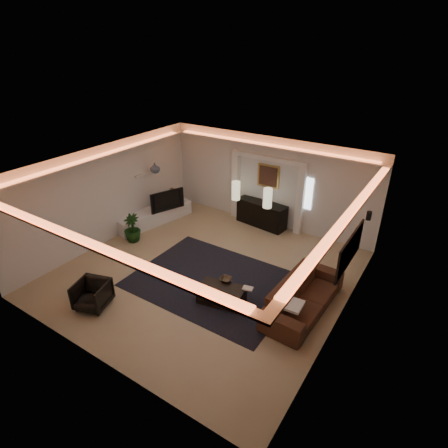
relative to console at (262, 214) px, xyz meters
The scene contains 33 objects.
floor 3.28m from the console, 88.96° to the right, with size 7.00×7.00×0.00m, color tan.
ceiling 4.10m from the console, 88.96° to the right, with size 7.00×7.00×0.00m, color white.
wall_back 1.08m from the console, 76.78° to the left, with size 7.00×7.00×0.00m, color silver.
wall_front 6.83m from the console, 89.50° to the right, with size 7.00×7.00×0.00m, color silver.
wall_left 4.85m from the console, 136.64° to the right, with size 7.00×7.00×0.00m, color silver.
wall_right 4.93m from the console, 42.40° to the right, with size 7.00×7.00×0.00m, color silver.
cove_soffit 3.94m from the console, 88.96° to the right, with size 7.00×7.00×0.04m, color silver.
daylight_slit 1.71m from the console, ahead, with size 0.25×0.03×1.00m, color white.
area_rug 3.50m from the console, 82.43° to the right, with size 4.00×3.00×0.01m, color black.
pilaster_left 1.31m from the console, behind, with size 0.22×0.20×2.20m, color silver.
pilaster_right 1.40m from the console, ahead, with size 0.22×0.20×2.20m, color silver.
alcove_header 1.86m from the console, 68.62° to the left, with size 2.52×0.20×0.12m, color silver.
painting_frame 1.27m from the console, 75.05° to the left, with size 0.74×0.04×0.74m, color tan.
painting_canvas 1.27m from the console, 73.24° to the left, with size 0.62×0.02×0.62m, color #4C2D1E.
art_panel_frame 4.78m from the console, 39.90° to the right, with size 0.04×1.64×0.74m, color black.
art_panel_gold 4.76m from the console, 40.10° to the right, with size 0.02×1.50×0.62m, color tan.
wall_sconce 3.82m from the console, 16.98° to the right, with size 0.12×0.12×0.22m, color black.
wall_niche 4.05m from the console, 151.32° to the right, with size 0.10×0.55×0.04m, color silver.
console is the anchor object (origin of this frame).
lamp_left 1.11m from the console, 162.65° to the right, with size 0.27×0.27×0.61m, color beige.
lamp_right 0.80m from the console, 40.15° to the right, with size 0.28×0.28×0.63m, color beige.
media_ledge 3.56m from the console, 150.26° to the right, with size 0.67×2.67×0.50m, color silver.
tv 3.17m from the console, 151.30° to the right, with size 0.15×1.17×0.68m, color black.
figurine 3.20m from the console, 165.66° to the right, with size 0.15×0.15×0.40m, color #3F2F20.
ginger_jar 3.74m from the console, 153.61° to the right, with size 0.31×0.31×0.33m, color #45576A.
plant 4.13m from the console, 132.27° to the right, with size 0.49×0.49×0.87m, color black.
sofa 4.23m from the console, 49.19° to the right, with size 0.98×2.51×0.73m, color #382413.
throw_blanket 4.69m from the console, 55.06° to the right, with size 0.55×0.45×0.06m, color beige.
throw_pillow 3.76m from the console, 31.37° to the right, with size 0.10×0.34×0.34m, color tan.
coffee_table 4.14m from the console, 75.02° to the right, with size 1.06×0.58×0.40m, color black.
bowl 3.84m from the console, 74.96° to the right, with size 0.28×0.28×0.07m, color #382C1E.
magazine 4.04m from the console, 66.65° to the right, with size 0.24×0.17×0.03m, color beige.
armchair 5.90m from the console, 102.93° to the right, with size 0.71×0.73×0.66m, color black.
Camera 1 is at (4.82, -6.51, 5.63)m, focal length 29.61 mm.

